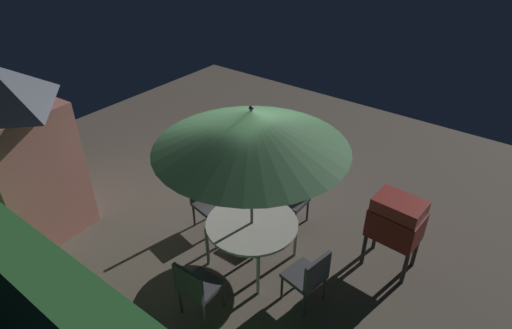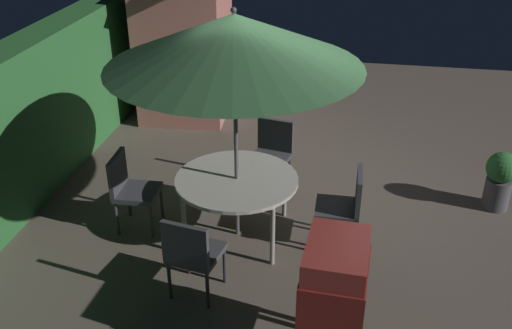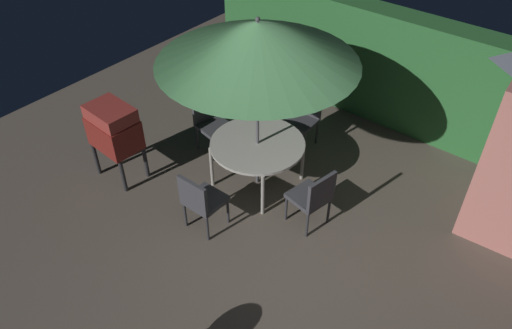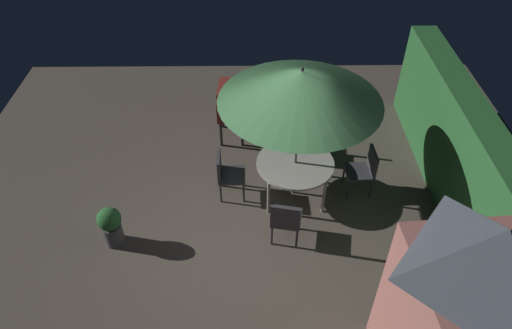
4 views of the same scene
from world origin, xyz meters
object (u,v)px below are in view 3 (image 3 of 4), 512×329
Objects in this scene: chair_near_shed at (211,120)px; chair_toward_hedge at (314,196)px; bbq_grill at (114,129)px; patio_table at (257,146)px; patio_umbrella at (258,42)px; chair_far_side at (201,199)px; chair_toward_house at (304,116)px.

chair_near_shed and chair_toward_hedge have the same top height.
patio_table is at bearing 34.29° from bbq_grill.
patio_umbrella reaches higher than chair_far_side.
patio_table is 1.49× the size of chair_toward_house.
chair_far_side is (0.02, -1.18, -0.15)m from patio_table.
chair_far_side is 1.45m from chair_toward_hedge.
patio_umbrella reaches higher than chair_toward_house.
chair_near_shed is 1.00× the size of chair_toward_hedge.
chair_toward_house is at bearing 55.37° from bbq_grill.
chair_far_side reaches higher than patio_table.
chair_toward_hedge is at bearing -11.09° from patio_table.
chair_far_side and chair_toward_house have the same top height.
patio_umbrella is 2.84× the size of chair_near_shed.
chair_far_side is at bearing -89.24° from patio_umbrella.
patio_umbrella is at bearing 90.76° from chair_far_side.
chair_far_side is 2.40m from chair_toward_house.
chair_near_shed is at bearing 169.64° from patio_table.
chair_toward_house is (1.63, 2.36, -0.33)m from bbq_grill.
patio_umbrella reaches higher than chair_toward_hedge.
chair_near_shed is at bearing 66.51° from bbq_grill.
chair_near_shed is at bearing 128.84° from chair_far_side.
bbq_grill is at bearing -145.71° from patio_umbrella.
bbq_grill is at bearing -161.55° from chair_toward_hedge.
chair_far_side is 1.00× the size of chair_toward_house.
chair_far_side is (1.69, -0.03, -0.33)m from bbq_grill.
chair_toward_house is (-1.15, 1.43, 0.00)m from chair_toward_hedge.
patio_umbrella is 2.08m from chair_far_side.
patio_umbrella is 2.13× the size of bbq_grill.
chair_toward_hedge reaches higher than patio_table.
patio_umbrella is (0.00, 0.00, 1.56)m from patio_table.
patio_table is 2.04m from bbq_grill.
chair_near_shed reaches higher than patio_table.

